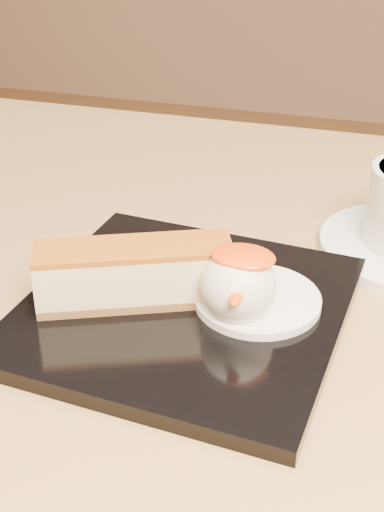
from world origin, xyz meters
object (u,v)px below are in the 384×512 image
(dessert_plate, at_px, (184,310))
(ice_cream_scoop, at_px, (239,285))
(table, at_px, (200,464))
(cheesecake, at_px, (134,273))

(dessert_plate, height_order, ice_cream_scoop, ice_cream_scoop)
(table, xyz_separation_m, ice_cream_scoop, (0.03, -0.01, 0.19))
(table, bearing_deg, ice_cream_scoop, -26.55)
(dessert_plate, bearing_deg, table, 44.50)
(dessert_plate, distance_m, cheesecake, 0.05)
(dessert_plate, bearing_deg, ice_cream_scoop, -7.13)
(cheesecake, bearing_deg, table, -4.81)
(dessert_plate, xyz_separation_m, cheesecake, (-0.03, -0.00, 0.03))
(table, distance_m, dessert_plate, 0.16)
(dessert_plate, distance_m, ice_cream_scoop, 0.05)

